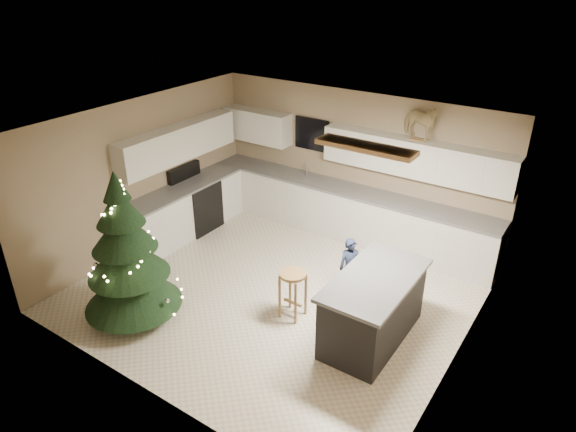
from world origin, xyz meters
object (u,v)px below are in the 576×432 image
(rocking_horse, at_px, (420,122))
(christmas_tree, at_px, (128,261))
(island, at_px, (373,308))
(toddler, at_px, (350,268))
(bar_stool, at_px, (293,284))

(rocking_horse, bearing_deg, christmas_tree, 162.34)
(christmas_tree, xyz_separation_m, rocking_horse, (2.47, 3.92, 1.39))
(island, distance_m, christmas_tree, 3.36)
(toddler, xyz_separation_m, rocking_horse, (0.18, 1.76, 1.83))
(bar_stool, bearing_deg, christmas_tree, -146.12)
(bar_stool, xyz_separation_m, rocking_horse, (0.60, 2.67, 1.76))
(bar_stool, distance_m, toddler, 1.01)
(toddler, bearing_deg, island, -84.39)
(island, distance_m, bar_stool, 1.15)
(christmas_tree, bearing_deg, rocking_horse, 57.83)
(rocking_horse, bearing_deg, island, -153.36)
(bar_stool, xyz_separation_m, christmas_tree, (-1.87, -1.25, 0.37))
(island, bearing_deg, toddler, 134.98)
(bar_stool, distance_m, rocking_horse, 3.26)
(bar_stool, height_order, christmas_tree, christmas_tree)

